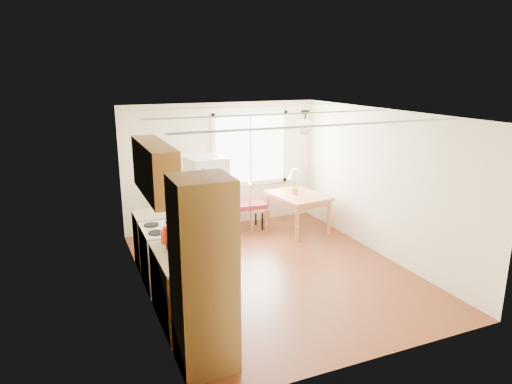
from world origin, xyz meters
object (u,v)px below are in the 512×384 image
dining_table (298,199)px  chair (254,203)px  refrigerator (207,199)px  bench (236,207)px

dining_table → chair: 0.87m
refrigerator → chair: bearing=3.1°
chair → bench: bearing=-176.8°
refrigerator → bench: refrigerator is taller
refrigerator → chair: (1.01, 0.16, -0.24)m
dining_table → chair: chair is taller
refrigerator → dining_table: (1.82, -0.17, -0.15)m
bench → dining_table: dining_table is taller
refrigerator → chair: refrigerator is taller
bench → chair: 0.37m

